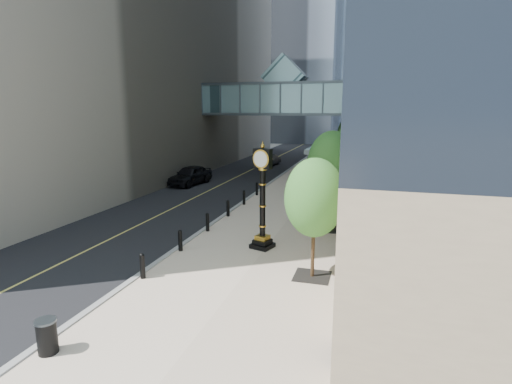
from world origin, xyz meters
TOP-DOWN VIEW (x-y plane):
  - ground at (0.00, 0.00)m, footprint 320.00×320.00m
  - road at (-7.00, 40.00)m, footprint 8.00×180.00m
  - sidewalk at (1.00, 40.00)m, footprint 8.00×180.00m
  - curb at (-3.00, 40.00)m, footprint 0.25×180.00m
  - distant_tower_c at (-6.00, 120.00)m, footprint 22.00×22.00m
  - skywalk at (-3.00, 28.00)m, footprint 17.00×4.20m
  - entrance_canopy at (3.48, 14.00)m, footprint 3.00×8.00m
  - bollard_row at (-2.70, 9.00)m, footprint 0.20×16.20m
  - street_trees at (3.60, 17.69)m, footprint 2.88×28.58m
  - street_clock at (0.84, 5.67)m, footprint 1.16×1.16m
  - trash_bin at (-2.50, -4.00)m, footprint 0.58×0.58m
  - pedestrian at (3.19, 13.65)m, footprint 0.81×0.69m
  - car_near at (-9.60, 19.84)m, footprint 2.61×5.13m
  - car_far at (-5.91, 33.83)m, footprint 1.79×4.20m

SIDE VIEW (x-z plane):
  - ground at x=0.00m, z-range 0.00..0.00m
  - road at x=-7.00m, z-range 0.00..0.02m
  - sidewalk at x=1.00m, z-range 0.00..0.06m
  - curb at x=-3.00m, z-range 0.00..0.07m
  - bollard_row at x=-2.70m, z-range 0.06..0.96m
  - trash_bin at x=-2.50m, z-range 0.06..0.96m
  - car_far at x=-5.91m, z-range 0.02..1.37m
  - car_near at x=-9.60m, z-range 0.02..1.69m
  - pedestrian at x=3.19m, z-range 0.06..1.95m
  - street_clock at x=0.84m, z-range -0.27..4.65m
  - street_trees at x=3.60m, z-range 0.65..6.57m
  - entrance_canopy at x=3.48m, z-range 2.00..6.38m
  - skywalk at x=-3.00m, z-range 4.81..10.61m
  - distant_tower_c at x=-6.00m, z-range 0.00..65.00m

